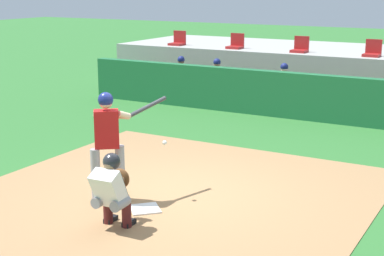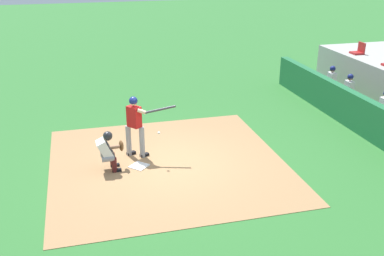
{
  "view_description": "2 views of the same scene",
  "coord_description": "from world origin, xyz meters",
  "px_view_note": "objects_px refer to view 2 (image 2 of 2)",
  "views": [
    {
      "loc": [
        4.84,
        -7.93,
        3.43
      ],
      "look_at": [
        0.0,
        0.7,
        1.0
      ],
      "focal_mm": 55.06,
      "sensor_mm": 36.0,
      "label": 1
    },
    {
      "loc": [
        11.18,
        -2.2,
        5.65
      ],
      "look_at": [
        0.0,
        0.7,
        1.0
      ],
      "focal_mm": 42.45,
      "sensor_mm": 36.0,
      "label": 2
    }
  ],
  "objects_px": {
    "batter_at_plate": "(135,123)",
    "dugout_player_2": "(381,109)",
    "home_plate": "(139,166)",
    "dugout_player_0": "(328,82)",
    "stadium_seat_0": "(359,51)",
    "dugout_player_1": "(346,91)",
    "catcher_crouched": "(109,149)"
  },
  "relations": [
    {
      "from": "dugout_player_1",
      "to": "dugout_player_2",
      "type": "relative_size",
      "value": 1.0
    },
    {
      "from": "home_plate",
      "to": "stadium_seat_0",
      "type": "height_order",
      "value": "stadium_seat_0"
    },
    {
      "from": "batter_at_plate",
      "to": "stadium_seat_0",
      "type": "bearing_deg",
      "value": 115.0
    },
    {
      "from": "catcher_crouched",
      "to": "dugout_player_2",
      "type": "relative_size",
      "value": 1.33
    },
    {
      "from": "dugout_player_2",
      "to": "stadium_seat_0",
      "type": "distance_m",
      "value": 5.06
    },
    {
      "from": "dugout_player_1",
      "to": "dugout_player_2",
      "type": "bearing_deg",
      "value": 0.0
    },
    {
      "from": "batter_at_plate",
      "to": "home_plate",
      "type": "bearing_deg",
      "value": -3.23
    },
    {
      "from": "batter_at_plate",
      "to": "stadium_seat_0",
      "type": "relative_size",
      "value": 3.76
    },
    {
      "from": "dugout_player_0",
      "to": "dugout_player_1",
      "type": "relative_size",
      "value": 1.0
    },
    {
      "from": "dugout_player_1",
      "to": "stadium_seat_0",
      "type": "distance_m",
      "value": 3.31
    },
    {
      "from": "catcher_crouched",
      "to": "dugout_player_2",
      "type": "bearing_deg",
      "value": 95.41
    },
    {
      "from": "stadium_seat_0",
      "to": "dugout_player_0",
      "type": "bearing_deg",
      "value": -58.71
    },
    {
      "from": "dugout_player_1",
      "to": "stadium_seat_0",
      "type": "height_order",
      "value": "stadium_seat_0"
    },
    {
      "from": "home_plate",
      "to": "stadium_seat_0",
      "type": "bearing_deg",
      "value": 118.02
    },
    {
      "from": "batter_at_plate",
      "to": "catcher_crouched",
      "type": "xyz_separation_m",
      "value": [
        0.67,
        -0.82,
        -0.43
      ]
    },
    {
      "from": "home_plate",
      "to": "batter_at_plate",
      "type": "bearing_deg",
      "value": 176.77
    },
    {
      "from": "home_plate",
      "to": "dugout_player_1",
      "type": "relative_size",
      "value": 0.34
    },
    {
      "from": "home_plate",
      "to": "dugout_player_0",
      "type": "relative_size",
      "value": 0.34
    },
    {
      "from": "dugout_player_0",
      "to": "stadium_seat_0",
      "type": "relative_size",
      "value": 2.71
    },
    {
      "from": "batter_at_plate",
      "to": "dugout_player_2",
      "type": "height_order",
      "value": "batter_at_plate"
    },
    {
      "from": "dugout_player_2",
      "to": "home_plate",
      "type": "bearing_deg",
      "value": -83.95
    },
    {
      "from": "batter_at_plate",
      "to": "dugout_player_2",
      "type": "xyz_separation_m",
      "value": [
        -0.17,
        8.11,
        -0.36
      ]
    },
    {
      "from": "dugout_player_0",
      "to": "dugout_player_1",
      "type": "bearing_deg",
      "value": 0.0
    },
    {
      "from": "catcher_crouched",
      "to": "dugout_player_1",
      "type": "bearing_deg",
      "value": 108.21
    },
    {
      "from": "dugout_player_0",
      "to": "home_plate",
      "type": "bearing_deg",
      "value": -62.83
    },
    {
      "from": "home_plate",
      "to": "dugout_player_2",
      "type": "xyz_separation_m",
      "value": [
        -0.86,
        8.14,
        0.65
      ]
    },
    {
      "from": "dugout_player_1",
      "to": "dugout_player_2",
      "type": "xyz_separation_m",
      "value": [
        2.09,
        0.0,
        0.0
      ]
    },
    {
      "from": "catcher_crouched",
      "to": "dugout_player_0",
      "type": "xyz_separation_m",
      "value": [
        -4.16,
        8.93,
        0.06
      ]
    },
    {
      "from": "batter_at_plate",
      "to": "dugout_player_0",
      "type": "height_order",
      "value": "batter_at_plate"
    },
    {
      "from": "dugout_player_2",
      "to": "stadium_seat_0",
      "type": "bearing_deg",
      "value": 155.93
    },
    {
      "from": "dugout_player_1",
      "to": "dugout_player_2",
      "type": "distance_m",
      "value": 2.09
    },
    {
      "from": "batter_at_plate",
      "to": "stadium_seat_0",
      "type": "height_order",
      "value": "stadium_seat_0"
    }
  ]
}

